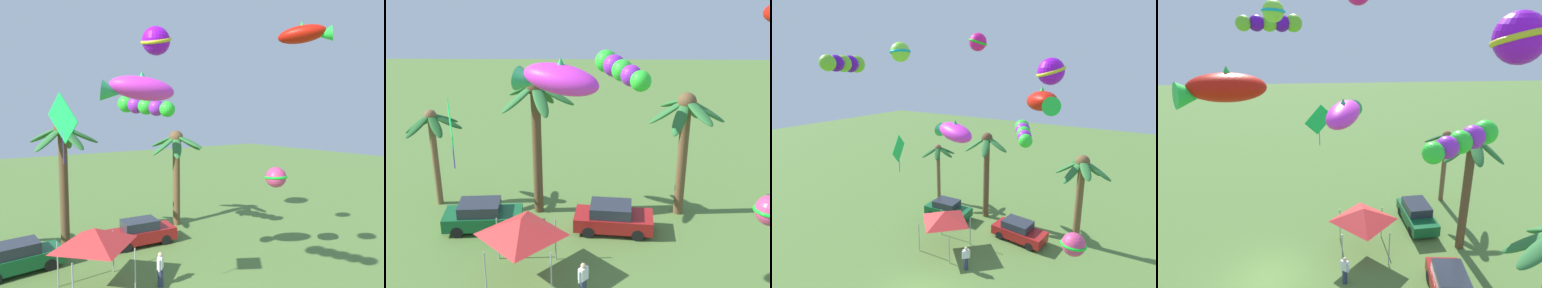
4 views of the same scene
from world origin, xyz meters
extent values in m
cylinder|color=brown|center=(-1.96, 11.19, 3.49)|extent=(0.50, 0.50, 6.98)
ellipsoid|color=#2D7033|center=(-0.98, 11.01, 6.62)|extent=(2.18, 1.00, 1.21)
ellipsoid|color=#2D7033|center=(-1.59, 11.97, 6.40)|extent=(1.37, 1.96, 1.61)
ellipsoid|color=#2D7033|center=(-2.71, 11.87, 6.65)|extent=(2.00, 1.89, 1.14)
ellipsoid|color=#2D7033|center=(-2.76, 10.77, 6.46)|extent=(2.02, 1.47, 1.50)
ellipsoid|color=#2D7033|center=(-1.62, 10.34, 6.49)|extent=(1.31, 2.08, 1.45)
sphere|color=brown|center=(-1.96, 11.19, 6.98)|extent=(0.95, 0.95, 0.95)
cylinder|color=brown|center=(5.64, 11.12, 3.12)|extent=(0.51, 0.51, 6.24)
ellipsoid|color=#2D7033|center=(6.60, 11.04, 5.80)|extent=(2.11, 0.79, 1.36)
ellipsoid|color=#2D7033|center=(6.11, 11.85, 5.66)|extent=(1.56, 1.94, 1.62)
ellipsoid|color=#2D7033|center=(5.17, 12.05, 5.94)|extent=(1.54, 2.22, 1.10)
ellipsoid|color=#2D7033|center=(4.72, 11.16, 5.72)|extent=(2.01, 0.71, 1.51)
ellipsoid|color=#2D7033|center=(5.23, 10.36, 5.65)|extent=(1.46, 1.97, 1.63)
ellipsoid|color=#2D7033|center=(6.05, 10.16, 5.97)|extent=(1.43, 2.26, 1.04)
sphere|color=brown|center=(5.64, 11.12, 6.24)|extent=(0.97, 0.97, 0.97)
cylinder|color=brown|center=(-7.67, 11.94, 2.60)|extent=(0.35, 0.35, 5.20)
ellipsoid|color=#1E5623|center=(-6.83, 11.90, 4.90)|extent=(1.79, 0.60, 0.98)
ellipsoid|color=#1E5623|center=(-7.14, 12.58, 4.88)|extent=(1.51, 1.67, 1.01)
ellipsoid|color=#1E5623|center=(-8.13, 12.57, 4.80)|extent=(1.40, 1.65, 1.18)
ellipsoid|color=#1E5623|center=(-8.40, 11.97, 4.74)|extent=(1.63, 0.58, 1.27)
ellipsoid|color=#1E5623|center=(-8.12, 11.28, 4.84)|extent=(1.39, 1.71, 1.09)
ellipsoid|color=#1E5623|center=(-7.22, 11.26, 4.86)|extent=(1.39, 1.73, 1.05)
sphere|color=brown|center=(-7.67, 11.94, 5.20)|extent=(0.67, 0.67, 0.67)
cube|color=#A51919|center=(2.01, 9.16, 0.60)|extent=(4.05, 2.07, 0.70)
cube|color=#282D38|center=(1.86, 9.18, 1.23)|extent=(2.16, 1.68, 0.56)
cylinder|color=black|center=(3.29, 9.82, 0.30)|extent=(0.61, 0.24, 0.60)
cylinder|color=black|center=(3.14, 8.27, 0.30)|extent=(0.61, 0.24, 0.60)
cylinder|color=black|center=(0.88, 10.06, 0.30)|extent=(0.61, 0.24, 0.60)
cylinder|color=black|center=(0.73, 8.50, 0.30)|extent=(0.61, 0.24, 0.60)
cube|color=#145B2D|center=(-4.58, 9.25, 0.60)|extent=(4.01, 1.98, 0.70)
cube|color=#282D38|center=(-4.73, 9.24, 1.23)|extent=(2.13, 1.64, 0.56)
cylinder|color=black|center=(-3.43, 10.12, 0.30)|extent=(0.61, 0.22, 0.60)
cylinder|color=black|center=(-3.32, 8.56, 0.30)|extent=(0.61, 0.22, 0.60)
cylinder|color=black|center=(-5.85, 9.94, 0.30)|extent=(0.61, 0.22, 0.60)
cylinder|color=black|center=(-5.73, 8.38, 0.30)|extent=(0.61, 0.22, 0.60)
cylinder|color=#2D3351|center=(0.52, 4.12, 0.42)|extent=(0.26, 0.26, 0.84)
cube|color=silver|center=(0.52, 4.12, 1.11)|extent=(0.42, 0.44, 0.54)
sphere|color=beige|center=(0.52, 4.12, 1.48)|extent=(0.21, 0.21, 0.21)
cylinder|color=silver|center=(0.37, 3.95, 1.06)|extent=(0.09, 0.09, 0.52)
cylinder|color=silver|center=(0.67, 4.29, 1.06)|extent=(0.09, 0.09, 0.52)
cylinder|color=#9E9EA3|center=(-3.34, 4.05, 1.05)|extent=(0.06, 0.06, 2.10)
cylinder|color=#9E9EA3|center=(-0.74, 4.05, 1.05)|extent=(0.06, 0.06, 2.10)
cylinder|color=#9E9EA3|center=(-3.34, 6.65, 1.05)|extent=(0.06, 0.06, 2.10)
cylinder|color=#9E9EA3|center=(-0.74, 6.65, 1.05)|extent=(0.06, 0.06, 2.10)
pyramid|color=red|center=(-2.04, 5.35, 2.48)|extent=(2.86, 2.86, 0.75)
cube|color=#1BD652|center=(-3.76, 2.96, 7.65)|extent=(0.59, 1.63, 1.72)
cylinder|color=#4830B4|center=(-3.76, 2.96, 6.67)|extent=(0.04, 0.04, 1.12)
ellipsoid|color=#F134DD|center=(-0.26, 4.14, 8.87)|extent=(3.15, 2.33, 1.33)
cone|color=#2EAA5C|center=(-1.41, 4.60, 8.72)|extent=(1.23, 1.17, 0.97)
cone|color=#2EAA5C|center=(-0.26, 4.14, 9.32)|extent=(0.71, 0.71, 0.56)
sphere|color=#2FDE32|center=(1.51, 10.03, 8.45)|extent=(1.05, 1.05, 1.05)
sphere|color=#9E2AD8|center=(1.84, 9.38, 8.37)|extent=(1.01, 1.01, 1.01)
sphere|color=#2FDE32|center=(2.16, 8.73, 8.28)|extent=(0.96, 0.96, 0.96)
sphere|color=#9E2AD8|center=(2.49, 8.08, 8.19)|extent=(0.92, 0.92, 0.92)
sphere|color=#2FDE32|center=(2.82, 7.42, 8.10)|extent=(0.88, 0.88, 0.88)
camera|label=1|loc=(-6.37, -8.66, 7.70)|focal=30.96mm
camera|label=2|loc=(0.58, -10.60, 12.06)|focal=41.83mm
camera|label=3|loc=(9.51, -10.03, 12.37)|focal=28.06mm
camera|label=4|loc=(14.58, 3.36, 12.86)|focal=31.60mm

